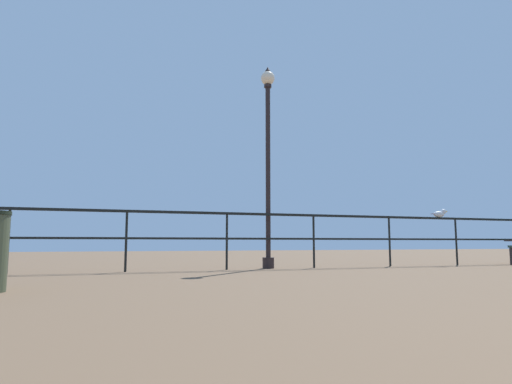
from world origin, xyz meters
name	(u,v)px	position (x,y,z in m)	size (l,w,h in m)	color
pier_railing	(272,228)	(0.00, 9.77, 0.82)	(24.50, 0.05, 1.11)	black
lamppost_center	(268,149)	(-0.02, 9.92, 2.47)	(0.30, 0.30, 4.25)	black
seagull_on_rail	(440,214)	(4.25, 9.77, 1.20)	(0.41, 0.21, 0.19)	silver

